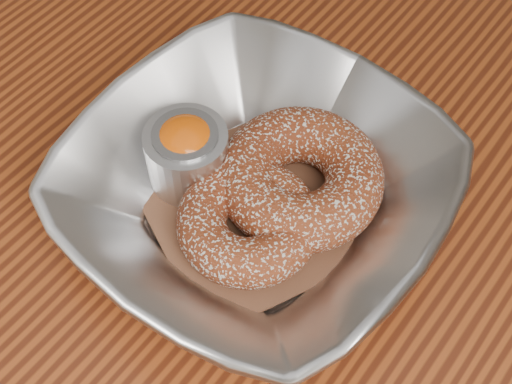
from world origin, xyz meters
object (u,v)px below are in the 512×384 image
Objects in this scene: table at (249,216)px; donut_front at (248,222)px; donut_back at (300,177)px; ramekin at (187,153)px; serving_bowl at (256,191)px.

table is 12.31× the size of donut_front.
ramekin is at bearing -154.59° from donut_back.
table is at bearing 164.48° from donut_back.
donut_front is at bearing -12.46° from ramekin.
table is 0.14m from ramekin.
ramekin is (-0.07, 0.01, 0.01)m from donut_front.
donut_front is at bearing -98.80° from donut_back.
ramekin is at bearing 167.54° from donut_front.
donut_back reaches higher than donut_front.
donut_back is 0.08m from ramekin.
table is 0.14m from donut_back.
donut_back reaches higher than table.
serving_bowl is at bearing -46.78° from table.
serving_bowl is 4.29× the size of ramekin.
serving_bowl is at bearing 114.46° from donut_front.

